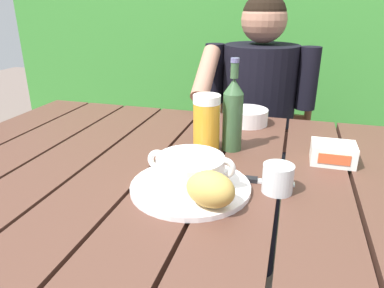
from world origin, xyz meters
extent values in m
cube|color=#4F3025|center=(-0.49, 0.00, 0.76)|extent=(0.15, 1.00, 0.04)
cube|color=#4F3025|center=(-0.33, 0.00, 0.76)|extent=(0.15, 1.00, 0.04)
cube|color=#4F3025|center=(-0.16, 0.00, 0.76)|extent=(0.15, 1.00, 0.04)
cube|color=#4F3025|center=(0.00, 0.00, 0.76)|extent=(0.15, 1.00, 0.04)
cube|color=#4F3025|center=(0.16, 0.00, 0.76)|extent=(0.15, 1.00, 0.04)
cube|color=#4F3025|center=(0.33, 0.00, 0.76)|extent=(0.15, 1.00, 0.04)
cube|color=#4F3025|center=(0.00, 0.47, 0.70)|extent=(1.43, 0.03, 0.08)
cube|color=#4F3025|center=(-0.70, 0.46, 0.37)|extent=(0.06, 0.06, 0.74)
cube|color=#398432|center=(0.00, 1.78, 0.81)|extent=(3.45, 0.60, 1.62)
cylinder|color=#4C3823|center=(0.45, 1.93, 0.79)|extent=(0.10, 0.10, 1.59)
cylinder|color=#512F1B|center=(0.34, 0.69, 0.22)|extent=(0.04, 0.04, 0.44)
cylinder|color=#512F1B|center=(-0.12, 0.69, 0.22)|extent=(0.04, 0.04, 0.44)
cylinder|color=#512F1B|center=(0.34, 1.07, 0.22)|extent=(0.04, 0.04, 0.44)
cylinder|color=#512F1B|center=(-0.12, 1.07, 0.22)|extent=(0.04, 0.04, 0.44)
cube|color=#512F1B|center=(0.11, 0.88, 0.45)|extent=(0.50, 0.41, 0.02)
cylinder|color=#512F1B|center=(0.34, 1.07, 0.68)|extent=(0.04, 0.04, 0.47)
cylinder|color=#512F1B|center=(-0.12, 1.07, 0.68)|extent=(0.04, 0.04, 0.47)
cube|color=#512F1B|center=(0.11, 1.07, 0.61)|extent=(0.46, 0.02, 0.04)
cube|color=#512F1B|center=(0.11, 1.07, 0.72)|extent=(0.46, 0.02, 0.04)
cube|color=#512F1B|center=(0.11, 1.07, 0.84)|extent=(0.46, 0.02, 0.04)
cylinder|color=black|center=(0.19, 0.58, 0.23)|extent=(0.11, 0.11, 0.45)
cylinder|color=black|center=(0.19, 0.68, 0.51)|extent=(0.13, 0.40, 0.13)
cylinder|color=black|center=(0.02, 0.58, 0.23)|extent=(0.11, 0.11, 0.45)
cylinder|color=black|center=(0.02, 0.68, 0.51)|extent=(0.13, 0.40, 0.13)
cylinder|color=black|center=(0.11, 0.78, 0.76)|extent=(0.32, 0.32, 0.50)
sphere|color=#9D6D57|center=(0.11, 0.78, 1.11)|extent=(0.19, 0.19, 0.19)
sphere|color=black|center=(0.11, 0.78, 1.12)|extent=(0.18, 0.18, 0.18)
cylinder|color=black|center=(0.31, 0.76, 0.88)|extent=(0.08, 0.08, 0.26)
cylinder|color=black|center=(-0.09, 0.76, 0.88)|extent=(0.08, 0.08, 0.26)
cylinder|color=#9D6D57|center=(-0.09, 0.60, 0.91)|extent=(0.07, 0.25, 0.21)
cylinder|color=#452731|center=(-0.84, 0.22, 0.22)|extent=(0.04, 0.04, 0.45)
cylinder|color=white|center=(0.05, -0.11, 0.78)|extent=(0.27, 0.27, 0.01)
cylinder|color=white|center=(0.05, -0.11, 0.82)|extent=(0.15, 0.15, 0.07)
cylinder|color=#CE6B29|center=(0.05, -0.11, 0.84)|extent=(0.14, 0.14, 0.01)
torus|color=white|center=(-0.03, -0.11, 0.84)|extent=(0.05, 0.01, 0.05)
torus|color=white|center=(0.13, -0.11, 0.84)|extent=(0.05, 0.01, 0.05)
ellipsoid|color=tan|center=(0.11, -0.18, 0.82)|extent=(0.12, 0.11, 0.07)
cylinder|color=orange|center=(0.03, 0.12, 0.84)|extent=(0.07, 0.07, 0.14)
cylinder|color=white|center=(0.03, 0.12, 0.93)|extent=(0.08, 0.08, 0.02)
cylinder|color=#345432|center=(0.10, 0.15, 0.86)|extent=(0.06, 0.06, 0.16)
cone|color=#345432|center=(0.10, 0.15, 0.96)|extent=(0.06, 0.06, 0.04)
cylinder|color=#345432|center=(0.10, 0.15, 1.00)|extent=(0.02, 0.02, 0.04)
cylinder|color=slate|center=(0.10, 0.15, 1.03)|extent=(0.02, 0.02, 0.01)
cylinder|color=silver|center=(0.24, -0.07, 0.81)|extent=(0.07, 0.07, 0.07)
cube|color=white|center=(0.37, 0.13, 0.80)|extent=(0.11, 0.08, 0.05)
cube|color=#D4572F|center=(0.37, 0.09, 0.80)|extent=(0.08, 0.00, 0.03)
cube|color=silver|center=(0.22, -0.03, 0.78)|extent=(0.11, 0.02, 0.00)
cube|color=black|center=(0.16, -0.04, 0.78)|extent=(0.06, 0.02, 0.01)
cylinder|color=white|center=(0.11, 0.40, 0.80)|extent=(0.14, 0.14, 0.05)
camera|label=1|loc=(0.25, -0.80, 1.17)|focal=33.43mm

